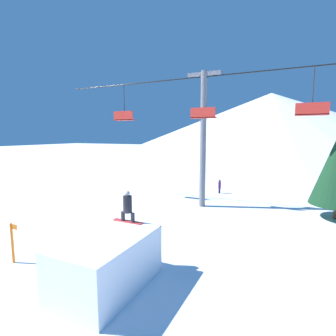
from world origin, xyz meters
name	(u,v)px	position (x,y,z in m)	size (l,w,h in m)	color
ground_plane	(98,285)	(0.00, 0.00, 0.00)	(220.00, 220.00, 0.00)	white
mountain_ridge	(270,124)	(0.00, 69.12, 8.03)	(82.31, 82.31, 16.07)	silver
snow_ramp	(107,262)	(0.40, 0.06, 0.90)	(2.31, 3.68, 1.81)	white
snowboarder	(128,207)	(0.17, 1.68, 2.42)	(1.32, 0.35, 1.26)	#B22D2D
chairlift	(203,128)	(0.09, 11.33, 5.68)	(23.73, 0.44, 9.62)	slate
trail_marker	(13,242)	(-4.21, -0.22, 0.90)	(0.41, 0.10, 1.69)	orange
distant_skier	(220,186)	(0.16, 16.10, 0.67)	(0.24, 0.24, 1.23)	black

